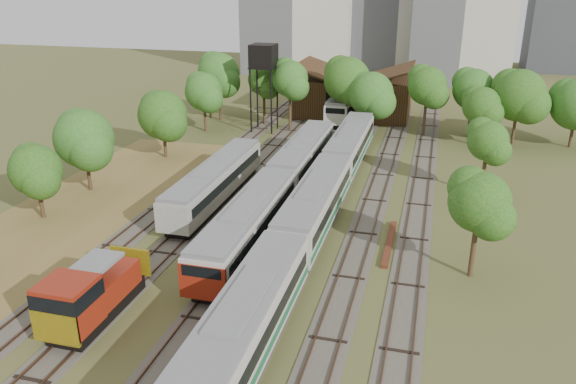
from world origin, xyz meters
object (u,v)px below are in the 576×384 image
(shunter_locomotive, at_px, (88,297))
(water_tower, at_px, (264,58))
(railcar_green_set, at_px, (315,206))
(railcar_red_set, at_px, (280,186))

(shunter_locomotive, relative_size, water_tower, 0.72)
(railcar_green_set, bearing_deg, shunter_locomotive, -121.24)
(shunter_locomotive, xyz_separation_m, water_tower, (-3.11, 44.96, 7.62))
(railcar_red_set, distance_m, shunter_locomotive, 20.99)
(railcar_red_set, height_order, shunter_locomotive, railcar_red_set)
(railcar_red_set, height_order, water_tower, water_tower)
(railcar_red_set, bearing_deg, water_tower, 110.15)
(shunter_locomotive, bearing_deg, railcar_green_set, 58.76)
(shunter_locomotive, bearing_deg, railcar_red_set, 73.39)
(railcar_green_set, bearing_deg, water_tower, 114.73)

